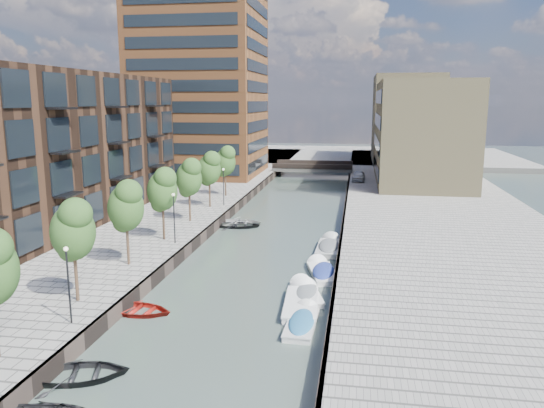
% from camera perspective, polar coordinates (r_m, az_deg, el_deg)
% --- Properties ---
extents(water, '(300.00, 300.00, 0.00)m').
position_cam_1_polar(water, '(57.73, 1.76, -1.33)').
color(water, '#38473F').
rests_on(water, ground).
extents(quay_right, '(20.00, 140.00, 1.00)m').
position_cam_1_polar(quay_right, '(57.82, 17.69, -1.33)').
color(quay_right, gray).
rests_on(quay_right, ground).
extents(quay_wall_left, '(0.25, 140.00, 1.00)m').
position_cam_1_polar(quay_wall_left, '(58.71, -4.15, -0.65)').
color(quay_wall_left, '#332823').
rests_on(quay_wall_left, ground).
extents(quay_wall_right, '(0.25, 140.00, 1.00)m').
position_cam_1_polar(quay_wall_right, '(57.17, 7.83, -1.04)').
color(quay_wall_right, '#332823').
rests_on(quay_wall_right, ground).
extents(far_closure, '(80.00, 40.00, 1.00)m').
position_cam_1_polar(far_closure, '(116.75, 5.63, 5.17)').
color(far_closure, gray).
rests_on(far_closure, ground).
extents(apartment_block, '(8.00, 38.00, 14.00)m').
position_cam_1_polar(apartment_block, '(53.59, -21.53, 5.60)').
color(apartment_block, black).
rests_on(apartment_block, quay_left).
extents(tower, '(18.00, 18.00, 30.00)m').
position_cam_1_polar(tower, '(84.56, -7.68, 13.42)').
color(tower, brown).
rests_on(tower, quay_left).
extents(tan_block_near, '(12.00, 25.00, 14.00)m').
position_cam_1_polar(tan_block_near, '(78.52, 15.72, 7.45)').
color(tan_block_near, '#8E7F57').
rests_on(tan_block_near, quay_right).
extents(tan_block_far, '(12.00, 20.00, 16.00)m').
position_cam_1_polar(tan_block_far, '(104.33, 14.19, 8.87)').
color(tan_block_far, '#8E7F57').
rests_on(tan_block_far, quay_right).
extents(bridge, '(13.00, 6.00, 1.30)m').
position_cam_1_polar(bridge, '(88.90, 4.47, 3.93)').
color(bridge, gray).
rests_on(bridge, ground).
extents(tree_1, '(2.50, 2.50, 5.95)m').
position_cam_1_polar(tree_1, '(32.00, -20.65, -2.45)').
color(tree_1, '#382619').
rests_on(tree_1, quay_left).
extents(tree_2, '(2.50, 2.50, 5.95)m').
position_cam_1_polar(tree_2, '(38.08, -15.46, -0.06)').
color(tree_2, '#382619').
rests_on(tree_2, quay_left).
extents(tree_3, '(2.50, 2.50, 5.95)m').
position_cam_1_polar(tree_3, '(44.42, -11.73, 1.66)').
color(tree_3, '#382619').
rests_on(tree_3, quay_left).
extents(tree_4, '(2.50, 2.50, 5.95)m').
position_cam_1_polar(tree_4, '(50.94, -8.94, 2.94)').
color(tree_4, '#382619').
rests_on(tree_4, quay_left).
extents(tree_5, '(2.50, 2.50, 5.95)m').
position_cam_1_polar(tree_5, '(57.58, -6.78, 3.92)').
color(tree_5, '#382619').
rests_on(tree_5, quay_left).
extents(tree_6, '(2.50, 2.50, 5.95)m').
position_cam_1_polar(tree_6, '(64.29, -5.06, 4.70)').
color(tree_6, '#382619').
rests_on(tree_6, quay_left).
extents(lamp_0, '(0.24, 0.24, 4.12)m').
position_cam_1_polar(lamp_0, '(29.34, -21.09, -7.32)').
color(lamp_0, black).
rests_on(lamp_0, quay_left).
extents(lamp_1, '(0.24, 0.24, 4.12)m').
position_cam_1_polar(lamp_1, '(43.38, -10.50, -0.93)').
color(lamp_1, black).
rests_on(lamp_1, quay_left).
extents(lamp_2, '(0.24, 0.24, 4.12)m').
position_cam_1_polar(lamp_2, '(58.44, -5.24, 2.28)').
color(lamp_2, black).
rests_on(lamp_2, quay_left).
extents(sloop_1, '(5.23, 4.41, 0.93)m').
position_cam_1_polar(sloop_1, '(26.77, -19.96, -17.23)').
color(sloop_1, black).
rests_on(sloop_1, ground).
extents(sloop_2, '(4.46, 3.39, 0.87)m').
position_cam_1_polar(sloop_2, '(33.07, -14.17, -11.30)').
color(sloop_2, '#9D1811').
rests_on(sloop_2, ground).
extents(sloop_3, '(4.75, 3.46, 0.96)m').
position_cam_1_polar(sloop_3, '(53.93, -3.59, -2.24)').
color(sloop_3, '#ADADAB').
rests_on(sloop_3, ground).
extents(sloop_4, '(4.58, 3.44, 0.90)m').
position_cam_1_polar(sloop_4, '(52.87, -3.60, -2.51)').
color(sloop_4, black).
rests_on(sloop_4, ground).
extents(motorboat_0, '(1.69, 4.51, 1.49)m').
position_cam_1_polar(motorboat_0, '(30.49, 3.29, -12.57)').
color(motorboat_0, silver).
rests_on(motorboat_0, ground).
extents(motorboat_1, '(2.68, 4.71, 1.49)m').
position_cam_1_polar(motorboat_1, '(34.81, 3.61, -9.50)').
color(motorboat_1, white).
rests_on(motorboat_1, ground).
extents(motorboat_2, '(2.26, 5.75, 1.89)m').
position_cam_1_polar(motorboat_2, '(33.45, 3.21, -10.50)').
color(motorboat_2, white).
rests_on(motorboat_2, ground).
extents(motorboat_3, '(2.80, 5.12, 1.62)m').
position_cam_1_polar(motorboat_3, '(38.88, 5.41, -7.27)').
color(motorboat_3, white).
rests_on(motorboat_3, ground).
extents(motorboat_4, '(2.00, 5.41, 1.79)m').
position_cam_1_polar(motorboat_4, '(45.24, 6.16, -4.61)').
color(motorboat_4, '#B8B8B6').
rests_on(motorboat_4, ground).
extents(car, '(1.98, 4.37, 1.46)m').
position_cam_1_polar(car, '(77.39, 9.31, 3.00)').
color(car, '#AFB1B4').
rests_on(car, quay_right).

